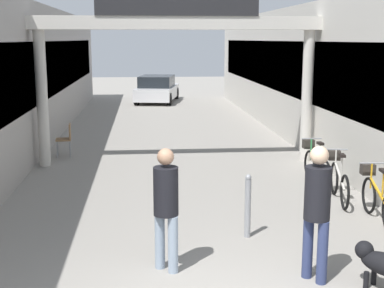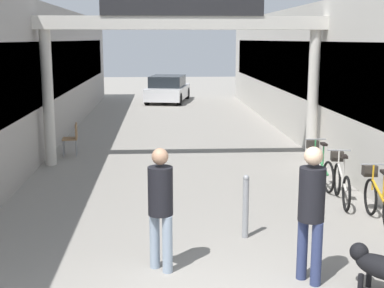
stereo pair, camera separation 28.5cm
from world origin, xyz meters
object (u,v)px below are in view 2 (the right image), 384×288
(cafe_chair_wood_nearer, at_px, (73,136))
(parked_car_white, at_px, (168,89))
(bicycle_green_farthest, at_px, (319,165))
(bollard_post_metal, at_px, (246,206))
(pedestrian_with_dog, at_px, (311,205))
(dog_on_leash, at_px, (376,265))
(bicycle_orange_second, at_px, (378,198))
(pedestrian_companion, at_px, (161,201))
(bicycle_silver_third, at_px, (341,180))

(cafe_chair_wood_nearer, bearing_deg, parked_car_white, 77.56)
(bicycle_green_farthest, xyz_separation_m, cafe_chair_wood_nearer, (-5.85, 3.36, 0.10))
(bollard_post_metal, bearing_deg, pedestrian_with_dog, -70.60)
(dog_on_leash, relative_size, bicycle_green_farthest, 0.47)
(parked_car_white, bearing_deg, bicycle_orange_second, -79.69)
(dog_on_leash, distance_m, parked_car_white, 21.22)
(pedestrian_with_dog, height_order, bicycle_green_farthest, pedestrian_with_dog)
(pedestrian_with_dog, xyz_separation_m, dog_on_leash, (0.75, -0.36, -0.68))
(pedestrian_companion, xyz_separation_m, parked_car_white, (0.41, 20.24, -0.35))
(pedestrian_companion, xyz_separation_m, cafe_chair_wood_nearer, (-2.39, 7.56, -0.45))
(dog_on_leash, bearing_deg, bicycle_silver_third, 77.58)
(bicycle_silver_third, bearing_deg, pedestrian_with_dog, -114.68)
(bicycle_silver_third, xyz_separation_m, cafe_chair_wood_nearer, (-5.92, 4.57, 0.10))
(bicycle_green_farthest, bearing_deg, pedestrian_with_dog, -108.08)
(dog_on_leash, distance_m, bicycle_silver_third, 3.94)
(pedestrian_with_dog, xyz_separation_m, bollard_post_metal, (-0.58, 1.64, -0.52))
(pedestrian_with_dog, distance_m, pedestrian_companion, 1.99)
(pedestrian_companion, height_order, dog_on_leash, pedestrian_companion)
(bicycle_orange_second, height_order, cafe_chair_wood_nearer, bicycle_orange_second)
(bicycle_green_farthest, height_order, cafe_chair_wood_nearer, bicycle_green_farthest)
(cafe_chair_wood_nearer, bearing_deg, pedestrian_companion, -72.47)
(pedestrian_with_dog, xyz_separation_m, bicycle_green_farthest, (1.53, 4.69, -0.61))
(bicycle_green_farthest, distance_m, bollard_post_metal, 3.71)
(pedestrian_with_dog, xyz_separation_m, bicycle_silver_third, (1.60, 3.48, -0.61))
(pedestrian_companion, distance_m, parked_car_white, 20.25)
(bicycle_silver_third, bearing_deg, bollard_post_metal, -139.77)
(pedestrian_with_dog, height_order, bollard_post_metal, pedestrian_with_dog)
(pedestrian_with_dog, relative_size, pedestrian_companion, 1.06)
(bicycle_orange_second, relative_size, bollard_post_metal, 1.62)
(dog_on_leash, distance_m, cafe_chair_wood_nearer, 9.83)
(bollard_post_metal, bearing_deg, pedestrian_companion, -139.68)
(bicycle_orange_second, height_order, parked_car_white, parked_car_white)
(bicycle_silver_third, xyz_separation_m, parked_car_white, (-3.12, 17.25, 0.21))
(pedestrian_with_dog, height_order, dog_on_leash, pedestrian_with_dog)
(dog_on_leash, relative_size, cafe_chair_wood_nearer, 0.90)
(bicycle_orange_second, relative_size, bicycle_green_farthest, 1.00)
(pedestrian_with_dog, height_order, bicycle_orange_second, pedestrian_with_dog)
(pedestrian_with_dog, relative_size, bollard_post_metal, 1.74)
(bicycle_silver_third, distance_m, cafe_chair_wood_nearer, 7.48)
(pedestrian_companion, distance_m, bollard_post_metal, 1.84)
(bicycle_orange_second, relative_size, bicycle_silver_third, 1.01)
(cafe_chair_wood_nearer, bearing_deg, bicycle_orange_second, -43.35)
(pedestrian_companion, bearing_deg, bicycle_green_farthest, 50.49)
(pedestrian_companion, height_order, bicycle_silver_third, pedestrian_companion)
(pedestrian_with_dog, relative_size, dog_on_leash, 2.27)
(pedestrian_with_dog, bearing_deg, pedestrian_companion, 165.74)
(bicycle_orange_second, height_order, bollard_post_metal, bollard_post_metal)
(pedestrian_companion, height_order, bicycle_green_farthest, pedestrian_companion)
(dog_on_leash, distance_m, bicycle_green_farthest, 5.12)
(pedestrian_companion, bearing_deg, dog_on_leash, -17.63)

